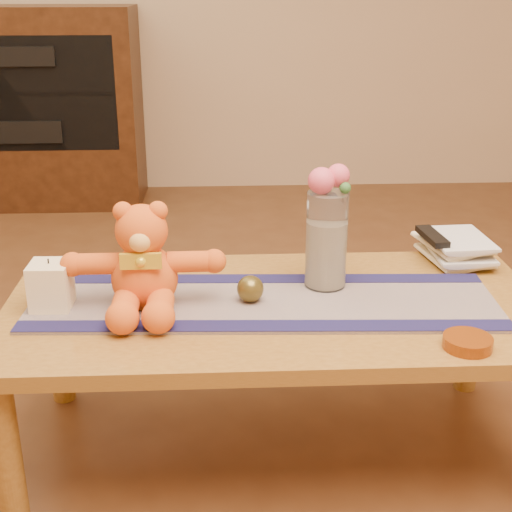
{
  "coord_description": "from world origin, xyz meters",
  "views": [
    {
      "loc": [
        -0.13,
        -1.69,
        1.23
      ],
      "look_at": [
        -0.05,
        0.0,
        0.58
      ],
      "focal_mm": 50.44,
      "sensor_mm": 36.0,
      "label": 1
    }
  ],
  "objects_px": {
    "glass_vase": "(326,240)",
    "bronze_ball": "(250,289)",
    "book_bottom": "(429,259)",
    "teddy_bear": "(143,257)",
    "tv_remote": "(432,236)",
    "amber_dish": "(468,342)",
    "pillar_candle": "(51,285)"
  },
  "relations": [
    {
      "from": "teddy_bear",
      "to": "amber_dish",
      "type": "distance_m",
      "value": 0.8
    },
    {
      "from": "bronze_ball",
      "to": "tv_remote",
      "type": "bearing_deg",
      "value": 25.37
    },
    {
      "from": "pillar_candle",
      "to": "glass_vase",
      "type": "bearing_deg",
      "value": 8.12
    },
    {
      "from": "teddy_bear",
      "to": "glass_vase",
      "type": "height_order",
      "value": "glass_vase"
    },
    {
      "from": "book_bottom",
      "to": "amber_dish",
      "type": "relative_size",
      "value": 1.98
    },
    {
      "from": "book_bottom",
      "to": "teddy_bear",
      "type": "bearing_deg",
      "value": -170.53
    },
    {
      "from": "tv_remote",
      "to": "amber_dish",
      "type": "distance_m",
      "value": 0.53
    },
    {
      "from": "glass_vase",
      "to": "bronze_ball",
      "type": "relative_size",
      "value": 3.75
    },
    {
      "from": "tv_remote",
      "to": "amber_dish",
      "type": "xyz_separation_m",
      "value": [
        -0.06,
        -0.52,
        -0.07
      ]
    },
    {
      "from": "amber_dish",
      "to": "tv_remote",
      "type": "bearing_deg",
      "value": 83.56
    },
    {
      "from": "glass_vase",
      "to": "amber_dish",
      "type": "xyz_separation_m",
      "value": [
        0.28,
        -0.36,
        -0.12
      ]
    },
    {
      "from": "teddy_bear",
      "to": "book_bottom",
      "type": "relative_size",
      "value": 1.71
    },
    {
      "from": "book_bottom",
      "to": "tv_remote",
      "type": "relative_size",
      "value": 1.39
    },
    {
      "from": "glass_vase",
      "to": "bronze_ball",
      "type": "bearing_deg",
      "value": -155.42
    },
    {
      "from": "glass_vase",
      "to": "amber_dish",
      "type": "height_order",
      "value": "glass_vase"
    },
    {
      "from": "pillar_candle",
      "to": "tv_remote",
      "type": "relative_size",
      "value": 0.73
    },
    {
      "from": "glass_vase",
      "to": "amber_dish",
      "type": "relative_size",
      "value": 2.31
    },
    {
      "from": "amber_dish",
      "to": "teddy_bear",
      "type": "bearing_deg",
      "value": 161.03
    },
    {
      "from": "pillar_candle",
      "to": "amber_dish",
      "type": "xyz_separation_m",
      "value": [
        0.98,
        -0.25,
        -0.05
      ]
    },
    {
      "from": "glass_vase",
      "to": "pillar_candle",
      "type": "bearing_deg",
      "value": -171.88
    },
    {
      "from": "bronze_ball",
      "to": "book_bottom",
      "type": "bearing_deg",
      "value": 26.26
    },
    {
      "from": "bronze_ball",
      "to": "amber_dish",
      "type": "bearing_deg",
      "value": -28.43
    },
    {
      "from": "teddy_bear",
      "to": "bronze_ball",
      "type": "relative_size",
      "value": 5.49
    },
    {
      "from": "pillar_candle",
      "to": "book_bottom",
      "type": "bearing_deg",
      "value": 14.7
    },
    {
      "from": "teddy_bear",
      "to": "bronze_ball",
      "type": "xyz_separation_m",
      "value": [
        0.27,
        0.0,
        -0.09
      ]
    },
    {
      "from": "pillar_candle",
      "to": "bronze_ball",
      "type": "relative_size",
      "value": 1.69
    },
    {
      "from": "tv_remote",
      "to": "amber_dish",
      "type": "relative_size",
      "value": 1.42
    },
    {
      "from": "teddy_bear",
      "to": "pillar_candle",
      "type": "xyz_separation_m",
      "value": [
        -0.23,
        -0.0,
        -0.07
      ]
    },
    {
      "from": "teddy_bear",
      "to": "glass_vase",
      "type": "xyz_separation_m",
      "value": [
        0.47,
        0.1,
        0.0
      ]
    },
    {
      "from": "tv_remote",
      "to": "book_bottom",
      "type": "bearing_deg",
      "value": 90.0
    },
    {
      "from": "teddy_bear",
      "to": "amber_dish",
      "type": "height_order",
      "value": "teddy_bear"
    },
    {
      "from": "pillar_candle",
      "to": "book_bottom",
      "type": "relative_size",
      "value": 0.53
    }
  ]
}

